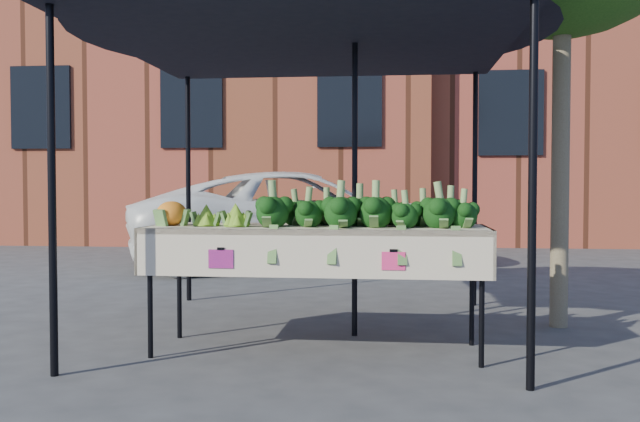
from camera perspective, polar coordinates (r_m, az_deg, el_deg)
The scene contains 9 objects.
ground at distance 5.21m, azimuth 2.35°, elevation -11.11°, with size 90.00×90.00×0.00m, color #313133.
table at distance 5.05m, azimuth -0.24°, elevation -6.33°, with size 2.41×0.82×0.90m.
canopy at distance 5.64m, azimuth -0.68°, elevation 3.93°, with size 3.16×3.16×2.74m, color black, non-canonical shape.
broccoli_heap at distance 5.00m, azimuth 3.90°, elevation 0.35°, with size 1.55×0.58×0.28m, color black.
romanesco_cluster at distance 5.10m, azimuth -7.71°, elevation 0.02°, with size 0.44×0.48×0.21m, color #87A32E.
cauliflower_pair at distance 5.17m, azimuth -11.95°, elevation -0.10°, with size 0.21×0.21×0.19m, color orange.
vehicle at distance 10.39m, azimuth -1.43°, elevation 9.32°, with size 2.30×1.39×4.99m, color white.
street_tree at distance 6.27m, azimuth 19.01°, elevation 10.59°, with size 2.16×2.16×4.26m, color #1E4C14, non-canonical shape.
building_left at distance 18.18m, azimuth -11.40°, elevation 12.55°, with size 12.00×8.00×9.00m, color brown.
Camera 1 is at (0.32, -5.06, 1.19)m, focal length 39.45 mm.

